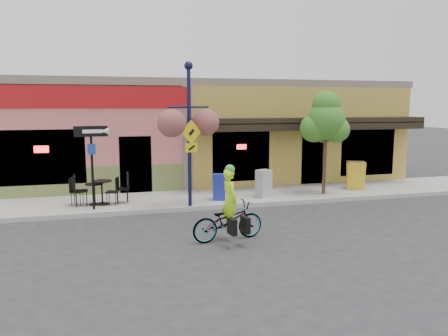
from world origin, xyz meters
name	(u,v)px	position (x,y,z in m)	size (l,w,h in m)	color
ground	(237,212)	(0.00, 0.00, 0.00)	(90.00, 90.00, 0.00)	#2D2D30
sidewalk	(221,197)	(0.00, 2.00, 0.07)	(24.00, 3.00, 0.15)	#9E9B93
curb	(232,206)	(0.00, 0.55, 0.07)	(24.00, 0.12, 0.15)	#A8A59E
building	(193,130)	(0.00, 7.50, 2.25)	(18.20, 8.20, 4.50)	#CA6463
bicycle	(228,221)	(-1.08, -2.77, 0.51)	(0.67, 1.93, 1.01)	#96280D
cyclist_rider	(230,209)	(-1.03, -2.77, 0.81)	(0.59, 0.39, 1.62)	#B4FE1A
lamp_post	(189,135)	(-1.43, 0.65, 2.50)	(1.50, 0.60, 4.71)	#121239
one_way_sign	(92,168)	(-4.50, 0.96, 1.49)	(1.02, 0.22, 2.67)	black
cafe_set_left	(95,191)	(-4.48, 1.65, 0.62)	(1.57, 0.79, 0.94)	black
cafe_set_right	(102,189)	(-4.24, 1.64, 0.68)	(1.78, 0.89, 1.07)	black
newspaper_box_blue	(219,187)	(-0.26, 1.31, 0.61)	(0.42, 0.37, 0.93)	#19259A
newspaper_box_grey	(264,183)	(1.42, 1.36, 0.65)	(0.46, 0.42, 0.99)	#A5A5A5
street_tree	(325,142)	(3.83, 1.35, 2.09)	(1.52, 1.52, 3.89)	#3D7A26
sandwich_board	(356,176)	(5.38, 1.62, 0.71)	(0.67, 0.49, 1.12)	gold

